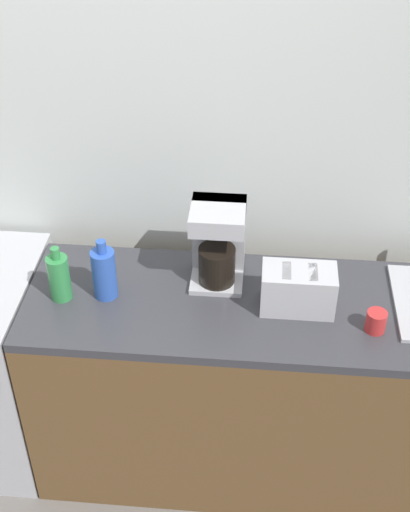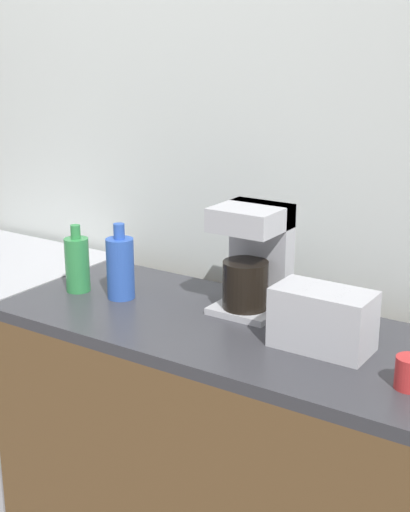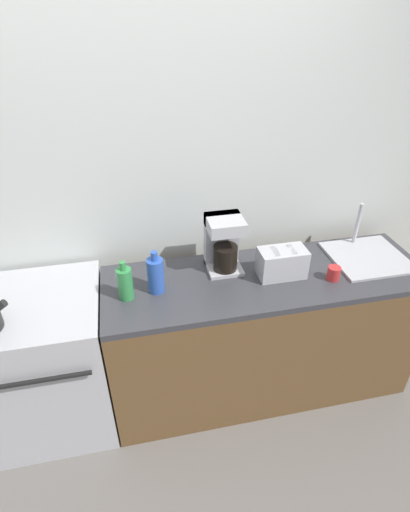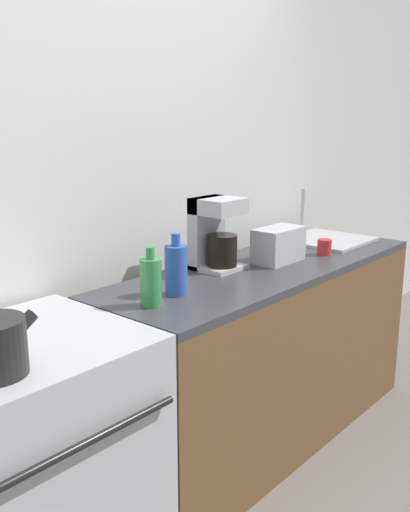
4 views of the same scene
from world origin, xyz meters
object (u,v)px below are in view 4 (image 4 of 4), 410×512
object	(u,v)px
toaster	(278,245)
cup_red	(324,247)
bottle_green	(151,282)
bottle_blue	(176,269)
coffee_maker	(215,233)
stove	(30,465)

from	to	relation	value
toaster	cup_red	world-z (taller)	toaster
toaster	bottle_green	xyz separation A→B (m)	(-0.86, -0.02, 0.01)
bottle_blue	bottle_green	distance (m)	0.16
coffee_maker	cup_red	size ratio (longest dim) A/B	4.13
bottle_blue	cup_red	world-z (taller)	bottle_blue
bottle_green	coffee_maker	bearing A→B (deg)	16.74
bottle_blue	bottle_green	world-z (taller)	bottle_blue
toaster	bottle_green	bearing A→B (deg)	-178.60
stove	bottle_green	world-z (taller)	bottle_green
bottle_green	cup_red	world-z (taller)	bottle_green
stove	coffee_maker	distance (m)	1.22
stove	toaster	world-z (taller)	toaster
coffee_maker	bottle_blue	xyz separation A→B (m)	(-0.40, -0.14, -0.06)
toaster	bottle_blue	world-z (taller)	bottle_blue
bottle_green	toaster	bearing A→B (deg)	1.40
toaster	bottle_blue	size ratio (longest dim) A/B	1.08
stove	bottle_blue	bearing A→B (deg)	-2.95
coffee_maker	cup_red	world-z (taller)	coffee_maker
stove	bottle_green	xyz separation A→B (m)	(0.50, -0.06, 0.52)
bottle_green	cup_red	size ratio (longest dim) A/B	2.81
stove	cup_red	xyz separation A→B (m)	(1.63, -0.14, 0.47)
coffee_maker	bottle_blue	distance (m)	0.43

